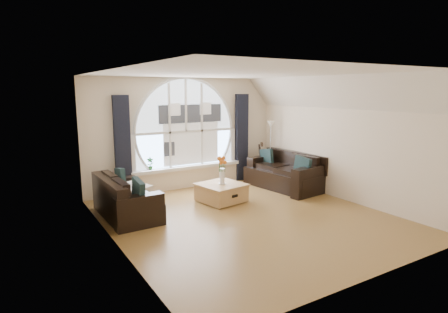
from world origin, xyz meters
TOP-DOWN VIEW (x-y plane):
  - ground at (0.00, 0.00)m, footprint 5.00×5.50m
  - ceiling at (0.00, 0.00)m, footprint 5.00×5.50m
  - wall_back at (0.00, 2.75)m, footprint 5.00×0.01m
  - wall_front at (0.00, -2.75)m, footprint 5.00×0.01m
  - wall_left at (-2.50, 0.00)m, footprint 0.01×5.50m
  - wall_right at (2.50, 0.00)m, footprint 0.01×5.50m
  - attic_slope at (2.20, 0.00)m, footprint 0.92×5.50m
  - arched_window at (0.00, 2.72)m, footprint 2.60×0.06m
  - window_sill at (0.00, 2.65)m, footprint 2.90×0.22m
  - window_frame at (0.00, 2.69)m, footprint 2.76×0.08m
  - neighbor_house at (0.15, 2.71)m, footprint 1.70×0.02m
  - curtain_left at (-1.60, 2.63)m, footprint 0.35×0.12m
  - curtain_right at (1.60, 2.63)m, footprint 0.35×0.12m
  - sofa_left at (-1.95, 1.29)m, footprint 0.91×1.75m
  - sofa_right at (2.04, 1.36)m, footprint 1.21×2.07m
  - coffee_chest at (0.10, 1.17)m, footprint 1.03×1.03m
  - throw_blanket at (-1.77, 1.44)m, footprint 0.73×0.73m
  - vase_flowers at (0.09, 1.13)m, footprint 0.24×0.24m
  - floor_lamp at (2.21, 2.17)m, footprint 0.24×0.24m
  - guitar at (1.93, 2.27)m, footprint 0.36×0.24m
  - potted_plant at (-0.96, 2.65)m, footprint 0.18×0.14m

SIDE VIEW (x-z plane):
  - ground at x=0.00m, z-range -0.01..0.01m
  - coffee_chest at x=0.10m, z-range 0.00..0.44m
  - sofa_left at x=-1.95m, z-range 0.02..0.78m
  - sofa_right at x=2.04m, z-range -0.04..0.84m
  - throw_blanket at x=-1.77m, z-range 0.45..0.55m
  - window_sill at x=0.00m, z-range 0.47..0.55m
  - guitar at x=1.93m, z-range 0.00..1.06m
  - potted_plant at x=-0.96m, z-range 0.55..0.85m
  - vase_flowers at x=0.09m, z-range 0.44..1.14m
  - floor_lamp at x=2.21m, z-range 0.00..1.60m
  - curtain_left at x=-1.60m, z-range 0.00..2.30m
  - curtain_right at x=1.60m, z-range 0.00..2.30m
  - wall_back at x=0.00m, z-range 0.00..2.70m
  - wall_front at x=0.00m, z-range 0.00..2.70m
  - wall_left at x=-2.50m, z-range 0.00..2.70m
  - wall_right at x=2.50m, z-range 0.00..2.70m
  - neighbor_house at x=0.15m, z-range 0.75..2.25m
  - arched_window at x=0.00m, z-range 0.55..2.70m
  - window_frame at x=0.00m, z-range 0.55..2.70m
  - attic_slope at x=2.20m, z-range 1.99..2.71m
  - ceiling at x=0.00m, z-range 2.70..2.71m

